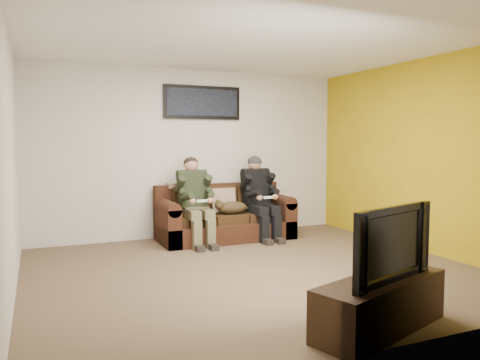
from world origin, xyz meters
name	(u,v)px	position (x,y,z in m)	size (l,w,h in m)	color
floor	(254,270)	(0.00, 0.00, 0.00)	(5.00, 5.00, 0.00)	brown
ceiling	(255,41)	(0.00, 0.00, 2.60)	(5.00, 5.00, 0.00)	silver
wall_back	(193,154)	(0.00, 2.25, 1.30)	(5.00, 5.00, 0.00)	beige
wall_front	(393,168)	(0.00, -2.25, 1.30)	(5.00, 5.00, 0.00)	beige
wall_left	(10,162)	(-2.50, 0.00, 1.30)	(4.50, 4.50, 0.00)	beige
wall_right	(422,156)	(2.50, 0.00, 1.30)	(4.50, 4.50, 0.00)	beige
accent_wall_right	(422,156)	(2.49, 0.00, 1.30)	(4.50, 4.50, 0.00)	#B79912
sofa	(224,218)	(0.34, 1.82, 0.31)	(2.02, 0.87, 0.83)	#381C10
throw_pillow	(223,200)	(0.34, 1.86, 0.59)	(0.39, 0.11, 0.37)	#9E7D68
throw_blanket	(180,185)	(-0.27, 2.08, 0.83)	(0.41, 0.20, 0.07)	tan
person_left	(195,196)	(-0.18, 1.65, 0.70)	(0.51, 0.87, 1.26)	#6A6442
person_right	(259,193)	(0.86, 1.65, 0.70)	(0.51, 0.86, 1.27)	black
cat	(231,207)	(0.38, 1.63, 0.50)	(0.66, 0.26, 0.24)	#4F3E1F
framed_poster	(202,103)	(0.14, 2.22, 2.10)	(1.25, 0.05, 0.52)	black
tv_stand	(381,304)	(0.18, -1.95, 0.20)	(1.30, 0.42, 0.41)	black
television	(382,242)	(0.18, -1.95, 0.70)	(1.02, 0.13, 0.59)	black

